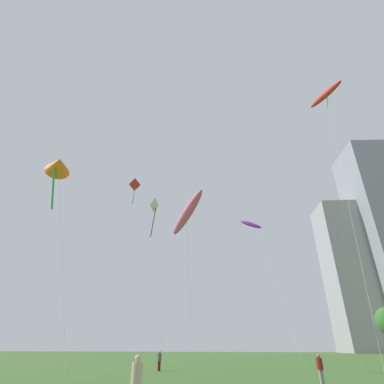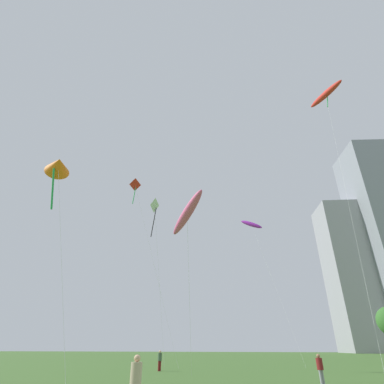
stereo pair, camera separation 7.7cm
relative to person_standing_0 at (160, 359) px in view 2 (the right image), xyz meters
The scene contains 10 objects.
person_standing_0 is the anchor object (origin of this frame).
person_standing_1 16.27m from the person_standing_0, 36.15° to the right, with size 0.37×0.37×1.68m.
person_standing_2 20.86m from the person_standing_0, 75.34° to the right, with size 0.40×0.40×1.81m.
kite_flying_1 16.31m from the person_standing_0, 66.23° to the right, with size 3.52×9.22×12.16m.
kite_flying_2 21.88m from the person_standing_0, 91.63° to the right, with size 4.05×1.88×11.94m.
kite_flying_3 20.37m from the person_standing_0, 166.97° to the left, with size 6.51×3.27×21.78m.
kite_flying_5 32.81m from the person_standing_0, 13.44° to the right, with size 5.20×10.48×27.79m.
kite_flying_6 27.06m from the person_standing_0, 58.26° to the left, with size 6.34×8.10×21.42m.
kite_flying_7 16.47m from the person_standing_0, 144.10° to the left, with size 1.13×6.03×18.74m.
distant_highrise_1 119.11m from the person_standing_0, 63.69° to the left, with size 22.15×17.11×58.27m, color #939399.
Camera 2 is at (2.23, -13.40, 2.06)m, focal length 28.17 mm.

